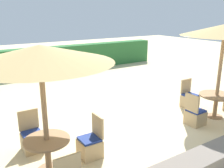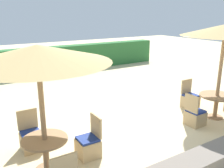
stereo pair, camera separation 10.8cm
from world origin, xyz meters
TOP-DOWN VIEW (x-y plane):
  - ground_plane at (0.00, 0.00)m, footprint 40.00×40.00m
  - hedge_row at (0.00, 6.84)m, footprint 13.00×0.70m
  - stone_border at (0.00, -3.06)m, footprint 10.00×0.56m
  - parasol_front_left at (-2.79, -1.39)m, footprint 2.68×2.68m
  - round_table_front_left at (-2.79, -1.39)m, footprint 0.90×0.90m
  - patio_chair_front_left_east at (-1.84, -1.38)m, footprint 0.46×0.46m
  - patio_chair_front_left_north at (-2.84, -0.42)m, footprint 0.46×0.46m
  - round_table_front_right at (2.37, -1.51)m, footprint 1.02×1.02m
  - patio_chair_front_right_west at (1.42, -1.54)m, footprint 0.46×0.46m
  - patio_chair_front_right_north at (2.37, -0.53)m, footprint 0.46×0.46m

SIDE VIEW (x-z plane):
  - ground_plane at x=0.00m, z-range 0.00..0.00m
  - stone_border at x=0.00m, z-range 0.00..0.35m
  - patio_chair_front_left_east at x=-1.84m, z-range -0.20..0.73m
  - patio_chair_front_left_north at x=-2.84m, z-range -0.20..0.73m
  - patio_chair_front_right_west at x=1.42m, z-range -0.20..0.73m
  - patio_chair_front_right_north at x=2.37m, z-range -0.20..0.73m
  - round_table_front_left at x=-2.79m, z-range 0.17..0.87m
  - round_table_front_right at x=2.37m, z-range 0.20..0.91m
  - hedge_row at x=0.00m, z-range 0.00..1.34m
  - parasol_front_left at x=-2.79m, z-range 1.10..3.64m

